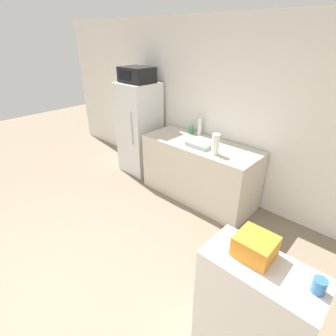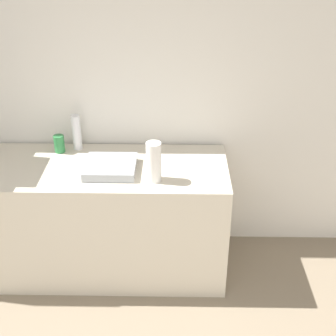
% 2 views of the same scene
% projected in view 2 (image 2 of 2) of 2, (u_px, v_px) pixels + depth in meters
% --- Properties ---
extents(wall_back, '(8.00, 0.06, 2.60)m').
position_uv_depth(wall_back, '(135.00, 95.00, 3.50)').
color(wall_back, white).
rests_on(wall_back, ground_plane).
extents(counter, '(1.78, 0.71, 0.91)m').
position_uv_depth(counter, '(108.00, 218.00, 3.57)').
color(counter, beige).
rests_on(counter, ground_plane).
extents(sink_basin, '(0.36, 0.34, 0.06)m').
position_uv_depth(sink_basin, '(111.00, 167.00, 3.27)').
color(sink_basin, '#9EA3A8').
rests_on(sink_basin, counter).
extents(bottle_tall, '(0.07, 0.07, 0.27)m').
position_uv_depth(bottle_tall, '(77.00, 132.00, 3.52)').
color(bottle_tall, silver).
rests_on(bottle_tall, counter).
extents(bottle_short, '(0.08, 0.08, 0.13)m').
position_uv_depth(bottle_short, '(59.00, 144.00, 3.51)').
color(bottle_short, '#2D7F42').
rests_on(bottle_short, counter).
extents(paper_towel_roll, '(0.10, 0.10, 0.28)m').
position_uv_depth(paper_towel_roll, '(154.00, 162.00, 3.11)').
color(paper_towel_roll, white).
rests_on(paper_towel_roll, counter).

